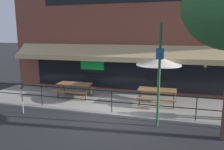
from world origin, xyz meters
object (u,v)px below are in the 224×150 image
street_sign_pole (159,75)px  patio_umbrella_centre (159,61)px  picnic_table_left (75,86)px  parking_meter_near (21,88)px  picnic_table_centre (157,93)px

street_sign_pole → patio_umbrella_centre: bearing=93.9°
picnic_table_left → street_sign_pole: size_ratio=0.47×
patio_umbrella_centre → street_sign_pole: bearing=-86.1°
picnic_table_left → parking_meter_near: (-1.30, -2.58, 0.44)m
picnic_table_centre → parking_meter_near: parking_meter_near is taller
picnic_table_left → patio_umbrella_centre: (4.35, 0.18, 1.47)m
picnic_table_centre → parking_meter_near: bearing=-156.4°
parking_meter_near → street_sign_pole: size_ratio=0.37×
parking_meter_near → street_sign_pole: 5.90m
picnic_table_centre → parking_meter_near: (-5.66, -2.47, 0.44)m
street_sign_pole → parking_meter_near: bearing=-178.4°
picnic_table_left → patio_umbrella_centre: 4.60m
picnic_table_centre → street_sign_pole: 2.65m
picnic_table_left → picnic_table_centre: 4.36m
patio_umbrella_centre → parking_meter_near: (-5.66, -2.76, -1.03)m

